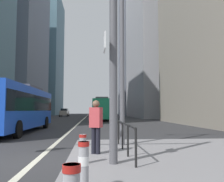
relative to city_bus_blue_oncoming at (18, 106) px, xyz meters
The scene contains 17 objects.
ground_plane 10.94m from the city_bus_blue_oncoming, 70.51° to the left, with size 160.00×160.00×0.00m, color #303033.
lane_centre_line 20.56m from the city_bus_blue_oncoming, 79.88° to the left, with size 0.20×80.00×0.01m, color beige.
office_tower_left_mid 42.79m from the city_bus_blue_oncoming, 108.06° to the left, with size 10.79×21.03×34.07m, color slate.
office_tower_left_far 66.70m from the city_bus_blue_oncoming, 101.13° to the left, with size 13.01×18.78×39.38m, color slate.
office_tower_right_mid 45.21m from the city_bus_blue_oncoming, 58.50° to the left, with size 13.50×21.69×47.94m, color #9E9EA3.
office_tower_right_far 62.86m from the city_bus_blue_oncoming, 69.86° to the left, with size 13.48×18.97×42.34m, color slate.
city_bus_blue_oncoming is the anchor object (origin of this frame).
city_bus_red_receding 20.19m from the city_bus_blue_oncoming, 71.00° to the left, with size 2.91×10.90×3.40m.
city_bus_red_distant 40.20m from the city_bus_blue_oncoming, 80.74° to the left, with size 2.82×11.76×3.40m.
car_oncoming_mid 42.50m from the city_bus_blue_oncoming, 92.49° to the left, with size 2.14×4.36×1.94m.
car_receding_near 50.44m from the city_bus_blue_oncoming, 82.81° to the left, with size 2.07×4.59×1.94m.
traffic_signal_gantry 11.87m from the city_bus_blue_oncoming, 71.12° to the right, with size 6.31×0.65×6.00m.
street_lamp_post 10.63m from the city_bus_blue_oncoming, 49.65° to the right, with size 5.50×0.32×8.00m.
bollard_left 14.22m from the city_bus_blue_oncoming, 68.55° to the right, with size 0.20×0.20×0.86m.
bollard_right 12.15m from the city_bus_blue_oncoming, 65.23° to the right, with size 0.20×0.20×0.77m.
pedestrian_railing 11.40m from the city_bus_blue_oncoming, 55.73° to the right, with size 0.06×4.22×0.98m.
pedestrian_waiting 11.01m from the city_bus_blue_oncoming, 60.40° to the right, with size 0.45×0.39×1.73m.
Camera 1 is at (1.75, -7.58, 1.56)m, focal length 38.39 mm.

